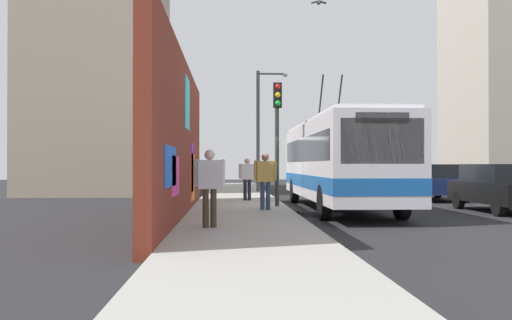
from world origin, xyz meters
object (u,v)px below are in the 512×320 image
pedestrian_at_curb (265,176)px  pedestrian_near_wall (210,181)px  parked_car_black (502,187)px  traffic_light (277,123)px  parked_car_navy (432,181)px  street_lamp (262,122)px  city_bus (338,160)px  parked_car_silver (393,178)px  pedestrian_midblock (247,176)px  parked_car_red (367,176)px

pedestrian_at_curb → pedestrian_near_wall: 5.13m
parked_car_black → traffic_light: bearing=83.6°
traffic_light → parked_car_navy: bearing=-52.6°
traffic_light → street_lamp: street_lamp is taller
pedestrian_at_curb → city_bus: bearing=-56.2°
street_lamp → traffic_light: bearing=179.5°
parked_car_navy → street_lamp: (5.16, 7.26, 2.99)m
city_bus → parked_car_silver: city_bus is taller
pedestrian_near_wall → traffic_light: 6.86m
street_lamp → pedestrian_midblock: bearing=172.4°
pedestrian_near_wall → traffic_light: size_ratio=0.42×
parked_car_navy → parked_car_silver: 5.91m
parked_car_navy → traffic_light: 9.49m
city_bus → parked_car_red: (16.94, -5.20, -0.89)m
city_bus → parked_car_black: size_ratio=2.51×
city_bus → traffic_light: bearing=99.8°
parked_car_silver → city_bus: bearing=155.0°
parked_car_silver → pedestrian_near_wall: bearing=152.2°
pedestrian_at_curb → street_lamp: (12.19, -0.58, 2.63)m
street_lamp → pedestrian_near_wall: bearing=172.8°
city_bus → traffic_light: 2.51m
parked_car_silver → pedestrian_midblock: 11.65m
parked_car_black → pedestrian_near_wall: 10.89m
parked_car_black → pedestrian_at_curb: bearing=94.2°
parked_car_red → street_lamp: (-6.53, 7.26, 2.99)m
pedestrian_near_wall → parked_car_black: bearing=-59.9°
parked_car_navy → pedestrian_near_wall: bearing=141.7°
parked_car_black → pedestrian_near_wall: size_ratio=2.58×
parked_car_black → parked_car_silver: same height
parked_car_navy → pedestrian_midblock: pedestrian_midblock is taller
parked_car_black → traffic_light: (0.83, 7.35, 2.14)m
pedestrian_at_curb → parked_car_silver: bearing=-31.2°
parked_car_black → parked_car_red: same height
parked_car_navy → parked_car_silver: size_ratio=0.98×
pedestrian_at_curb → traffic_light: traffic_light is taller
city_bus → parked_car_black: (-1.20, -5.20, -0.89)m
parked_car_black → traffic_light: traffic_light is taller
traffic_light → pedestrian_near_wall: bearing=161.9°
parked_car_red → pedestrian_near_wall: (-23.60, 9.41, 0.35)m
pedestrian_midblock → pedestrian_near_wall: pedestrian_near_wall is taller
parked_car_red → pedestrian_midblock: bearing=149.5°
city_bus → parked_car_black: bearing=-103.0°
parked_car_black → city_bus: bearing=77.0°
city_bus → parked_car_silver: bearing=-25.0°
parked_car_red → traffic_light: (-17.31, 7.35, 2.14)m
pedestrian_midblock → street_lamp: bearing=-7.6°
traffic_light → street_lamp: 10.82m
parked_car_navy → traffic_light: size_ratio=1.13×
city_bus → street_lamp: (10.41, 2.06, 2.10)m
parked_car_black → street_lamp: size_ratio=0.70×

